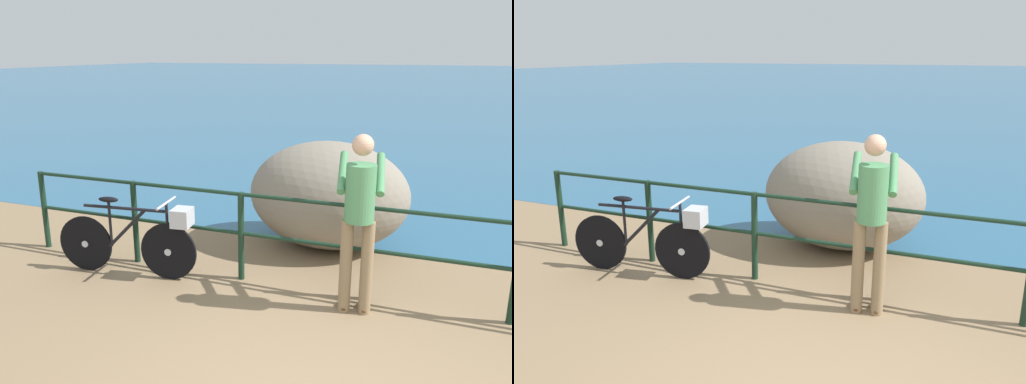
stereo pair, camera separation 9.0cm
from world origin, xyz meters
TOP-DOWN VIEW (x-y plane):
  - ground_plane at (0.00, 20.00)m, footprint 120.00×120.00m
  - sea_surface at (0.00, 48.38)m, footprint 120.00×90.00m
  - promenade_railing at (0.00, 2.04)m, footprint 8.35×0.07m
  - bicycle at (-2.51, 1.70)m, footprint 1.69×0.48m
  - person_at_railing at (-0.05, 1.76)m, footprint 0.51×0.66m
  - breakwater_boulder_main at (-0.72, 3.41)m, footprint 2.08×1.62m

SIDE VIEW (x-z plane):
  - ground_plane at x=0.00m, z-range -0.10..0.00m
  - sea_surface at x=0.00m, z-range 0.00..0.01m
  - bicycle at x=-2.51m, z-range 0.00..0.92m
  - promenade_railing at x=0.00m, z-range 0.13..1.15m
  - breakwater_boulder_main at x=-0.72m, z-range 0.00..1.39m
  - person_at_railing at x=-0.05m, z-range 0.10..1.88m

